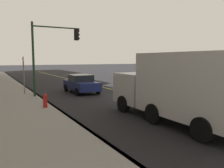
# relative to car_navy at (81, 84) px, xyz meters

# --- Properties ---
(ground) EXTENTS (200.00, 200.00, 0.00)m
(ground) POSITION_rel_car_navy_xyz_m (-4.26, -3.27, -0.77)
(ground) COLOR black
(sidewalk_slab) EXTENTS (80.00, 3.93, 0.15)m
(sidewalk_slab) POSITION_rel_car_navy_xyz_m (-4.26, 5.63, -0.70)
(sidewalk_slab) COLOR gray
(sidewalk_slab) RESTS_ON ground
(curb_edge) EXTENTS (80.00, 0.16, 0.15)m
(curb_edge) POSITION_rel_car_navy_xyz_m (-4.26, 3.75, -0.70)
(curb_edge) COLOR slate
(curb_edge) RESTS_ON ground
(lane_stripe_center) EXTENTS (80.00, 0.16, 0.01)m
(lane_stripe_center) POSITION_rel_car_navy_xyz_m (-4.26, -3.27, -0.76)
(lane_stripe_center) COLOR #D8CC4C
(lane_stripe_center) RESTS_ON ground
(car_navy) EXTENTS (4.36, 2.04, 1.53)m
(car_navy) POSITION_rel_car_navy_xyz_m (0.00, 0.00, 0.00)
(car_navy) COLOR navy
(car_navy) RESTS_ON ground
(car_green) EXTENTS (4.68, 2.12, 1.43)m
(car_green) POSITION_rel_car_navy_xyz_m (1.10, -6.34, -0.03)
(car_green) COLOR #1E6038
(car_green) RESTS_ON ground
(truck_white) EXTENTS (7.60, 2.43, 3.16)m
(truck_white) POSITION_rel_car_navy_xyz_m (-11.09, -0.43, 0.89)
(truck_white) COLOR silver
(truck_white) RESTS_ON ground
(traffic_light_mast) EXTENTS (0.28, 3.67, 5.55)m
(traffic_light_mast) POSITION_rel_car_navy_xyz_m (-1.06, 2.68, 3.02)
(traffic_light_mast) COLOR #1E3823
(traffic_light_mast) RESTS_ON ground
(street_sign_post) EXTENTS (0.60, 0.08, 3.07)m
(street_sign_post) POSITION_rel_car_navy_xyz_m (0.38, 4.57, 1.03)
(street_sign_post) COLOR slate
(street_sign_post) RESTS_ON ground
(fire_hydrant) EXTENTS (0.24, 0.24, 0.94)m
(fire_hydrant) POSITION_rel_car_navy_xyz_m (-5.41, 4.27, -0.31)
(fire_hydrant) COLOR red
(fire_hydrant) RESTS_ON ground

